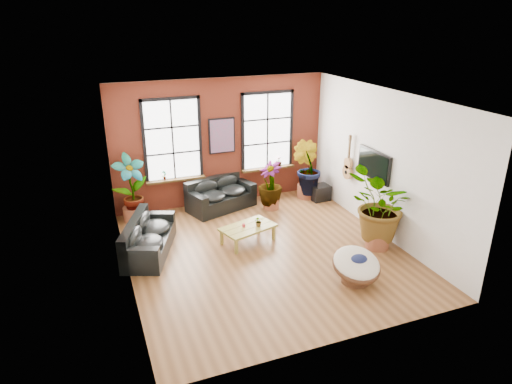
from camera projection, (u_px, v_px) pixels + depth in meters
room at (264, 178)px, 9.87m from camera, size 6.04×6.54×3.54m
sofa_back at (220, 195)px, 12.60m from camera, size 2.02×1.43×0.84m
sofa_left at (147, 238)px, 10.23m from camera, size 1.51×2.17×0.79m
coffee_table at (248, 228)px, 10.71m from camera, size 1.42×1.07×0.49m
papasan_chair at (356, 265)px, 9.10m from camera, size 0.99×1.01×0.73m
poster at (222, 136)px, 12.43m from camera, size 0.74×0.06×0.98m
tv_wall_unit at (366, 166)px, 11.32m from camera, size 0.13×1.86×1.20m
media_box at (320, 193)px, 13.21m from camera, size 0.56×0.47×0.44m
pot_back_left at (133, 214)px, 11.90m from camera, size 0.58×0.58×0.37m
pot_back_right at (307, 191)px, 13.39m from camera, size 0.55×0.55×0.40m
pot_right_wall at (377, 240)px, 10.53m from camera, size 0.69×0.69×0.39m
pot_mid at (271, 203)px, 12.64m from camera, size 0.49×0.49×0.32m
floor_plant_back_left at (131, 186)px, 11.59m from camera, size 1.02×0.85×1.66m
floor_plant_back_right at (307, 168)px, 13.11m from camera, size 1.01×1.07×1.54m
floor_plant_right_wall at (381, 207)px, 10.26m from camera, size 2.01×1.96×1.70m
floor_plant_mid at (270, 183)px, 12.44m from camera, size 0.85×0.85×1.20m
table_plant at (259, 221)px, 10.68m from camera, size 0.25×0.23×0.25m
sill_plant_left at (164, 175)px, 12.17m from camera, size 0.17×0.17×0.27m
sill_plant_right at (279, 161)px, 13.29m from camera, size 0.19×0.19×0.27m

